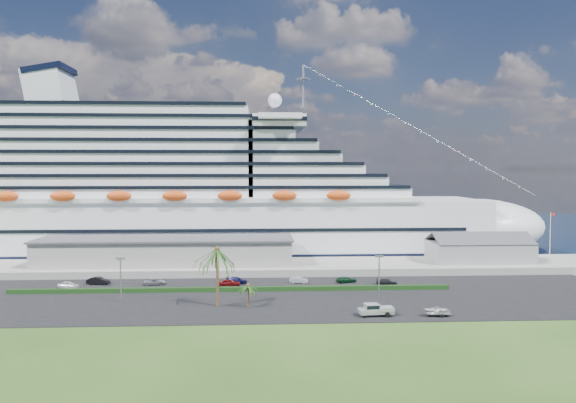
{
  "coord_description": "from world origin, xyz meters",
  "views": [
    {
      "loc": [
        -2.52,
        -95.53,
        24.61
      ],
      "look_at": [
        3.95,
        30.0,
        17.34
      ],
      "focal_mm": 35.0,
      "sensor_mm": 36.0,
      "label": 1
    }
  ],
  "objects": [
    {
      "name": "hedge",
      "position": [
        -8.0,
        16.0,
        0.57
      ],
      "size": [
        88.0,
        1.1,
        0.9
      ],
      "primitive_type": "cube",
      "color": "black",
      "rests_on": "asphalt_lot"
    },
    {
      "name": "asphalt_lot",
      "position": [
        0.0,
        11.0,
        0.06
      ],
      "size": [
        140.0,
        38.0,
        0.12
      ],
      "primitive_type": "cube",
      "color": "black",
      "rests_on": "ground"
    },
    {
      "name": "parked_car_3",
      "position": [
        -7.36,
        24.01,
        0.79
      ],
      "size": [
        4.96,
        3.16,
        1.34
      ],
      "primitive_type": "imported",
      "rotation": [
        0.0,
        0.0,
        1.27
      ],
      "color": "#11133E",
      "rests_on": "asphalt_lot"
    },
    {
      "name": "parked_car_4",
      "position": [
        -8.8,
        20.84,
        0.9
      ],
      "size": [
        4.69,
        2.11,
        1.56
      ],
      "primitive_type": "imported",
      "rotation": [
        0.0,
        0.0,
        1.63
      ],
      "color": "maroon",
      "rests_on": "asphalt_lot"
    },
    {
      "name": "parked_car_0",
      "position": [
        -41.68,
        20.48,
        0.85
      ],
      "size": [
        4.6,
        2.8,
        1.46
      ],
      "primitive_type": "imported",
      "rotation": [
        0.0,
        0.0,
        1.3
      ],
      "color": "white",
      "rests_on": "asphalt_lot"
    },
    {
      "name": "parked_car_6",
      "position": [
        16.33,
        23.76,
        0.73
      ],
      "size": [
        4.85,
        3.39,
        1.23
      ],
      "primitive_type": "imported",
      "rotation": [
        0.0,
        0.0,
        1.91
      ],
      "color": "#0D351B",
      "rests_on": "asphalt_lot"
    },
    {
      "name": "port_shed",
      "position": [
        52.0,
        40.0,
        4.4
      ],
      "size": [
        24.0,
        12.31,
        7.37
      ],
      "color": "gray",
      "rests_on": "wharf"
    },
    {
      "name": "palm_short",
      "position": [
        -4.5,
        2.5,
        3.67
      ],
      "size": [
        3.53,
        3.53,
        4.56
      ],
      "color": "#47301E",
      "rests_on": "ground"
    },
    {
      "name": "water",
      "position": [
        0.0,
        130.0,
        0.01
      ],
      "size": [
        420.0,
        160.0,
        0.02
      ],
      "primitive_type": "cube",
      "color": "black",
      "rests_on": "ground"
    },
    {
      "name": "ground",
      "position": [
        0.0,
        0.0,
        0.0
      ],
      "size": [
        420.0,
        420.0,
        0.0
      ],
      "primitive_type": "plane",
      "color": "#264617",
      "rests_on": "ground"
    },
    {
      "name": "lamp_post_left",
      "position": [
        -28.0,
        8.0,
        5.34
      ],
      "size": [
        1.6,
        0.35,
        8.27
      ],
      "color": "gray",
      "rests_on": "asphalt_lot"
    },
    {
      "name": "wharf",
      "position": [
        0.0,
        40.0,
        0.9
      ],
      "size": [
        240.0,
        20.0,
        1.8
      ],
      "primitive_type": "cube",
      "color": "gray",
      "rests_on": "ground"
    },
    {
      "name": "terminal_building",
      "position": [
        -25.0,
        40.0,
        5.01
      ],
      "size": [
        61.0,
        15.0,
        6.3
      ],
      "color": "gray",
      "rests_on": "wharf"
    },
    {
      "name": "parked_car_2",
      "position": [
        -24.62,
        23.32,
        0.75
      ],
      "size": [
        4.78,
        2.67,
        1.26
      ],
      "primitive_type": "imported",
      "rotation": [
        0.0,
        0.0,
        1.7
      ],
      "color": "gray",
      "rests_on": "asphalt_lot"
    },
    {
      "name": "parked_car_1",
      "position": [
        -36.75,
        24.35,
        0.91
      ],
      "size": [
        5.02,
        2.44,
        1.58
      ],
      "primitive_type": "imported",
      "rotation": [
        0.0,
        0.0,
        1.41
      ],
      "color": "black",
      "rests_on": "asphalt_lot"
    },
    {
      "name": "boat_trailer",
      "position": [
        27.25,
        -4.89,
        1.12
      ],
      "size": [
        5.32,
        3.59,
        1.51
      ],
      "color": "gray",
      "rests_on": "asphalt_lot"
    },
    {
      "name": "cruise_ship",
      "position": [
        -21.53,
        64.0,
        16.69
      ],
      "size": [
        191.0,
        38.0,
        54.0
      ],
      "color": "silver",
      "rests_on": "ground"
    },
    {
      "name": "flagpole",
      "position": [
        70.04,
        40.0,
        8.27
      ],
      "size": [
        1.08,
        0.16,
        12.0
      ],
      "color": "silver",
      "rests_on": "wharf"
    },
    {
      "name": "pickup_truck",
      "position": [
        16.79,
        -4.1,
        1.25
      ],
      "size": [
        5.96,
        2.59,
        2.05
      ],
      "color": "black",
      "rests_on": "asphalt_lot"
    },
    {
      "name": "parked_car_7",
      "position": [
        24.47,
        20.92,
        0.77
      ],
      "size": [
        4.83,
        3.14,
        1.3
      ],
      "primitive_type": "imported",
      "rotation": [
        0.0,
        0.0,
        1.25
      ],
      "color": "#232429",
      "rests_on": "asphalt_lot"
    },
    {
      "name": "lamp_post_right",
      "position": [
        20.0,
        8.0,
        5.34
      ],
      "size": [
        1.6,
        0.35,
        8.27
      ],
      "color": "gray",
      "rests_on": "asphalt_lot"
    },
    {
      "name": "parked_car_5",
      "position": [
        5.9,
        23.58,
        0.77
      ],
      "size": [
        4.09,
        1.9,
        1.3
      ],
      "primitive_type": "imported",
      "rotation": [
        0.0,
        0.0,
        1.43
      ],
      "color": "#B8B9C0",
      "rests_on": "asphalt_lot"
    },
    {
      "name": "palm_tall",
      "position": [
        -10.0,
        4.0,
        9.2
      ],
      "size": [
        8.82,
        8.82,
        11.13
      ],
      "color": "#47301E",
      "rests_on": "ground"
    }
  ]
}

